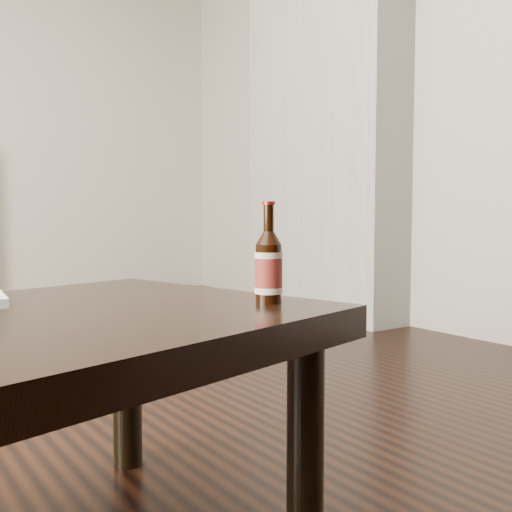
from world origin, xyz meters
TOP-DOWN VIEW (x-y plane):
  - chimney_breast at (2.35, 1.20)m, footprint 0.30×1.20m
  - beer_bottle at (0.52, -0.75)m, footprint 0.07×0.07m

SIDE VIEW (x-z plane):
  - beer_bottle at x=0.52m, z-range 0.44..0.64m
  - chimney_breast at x=2.35m, z-range 0.00..2.70m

